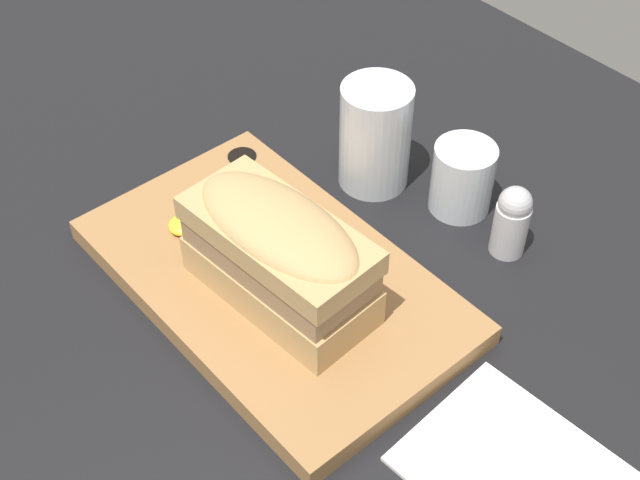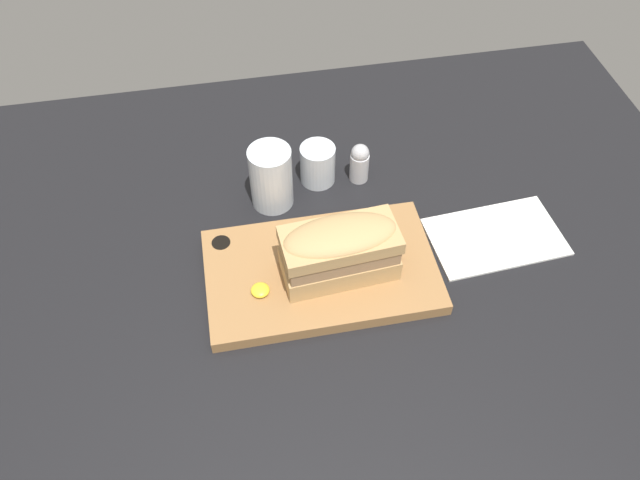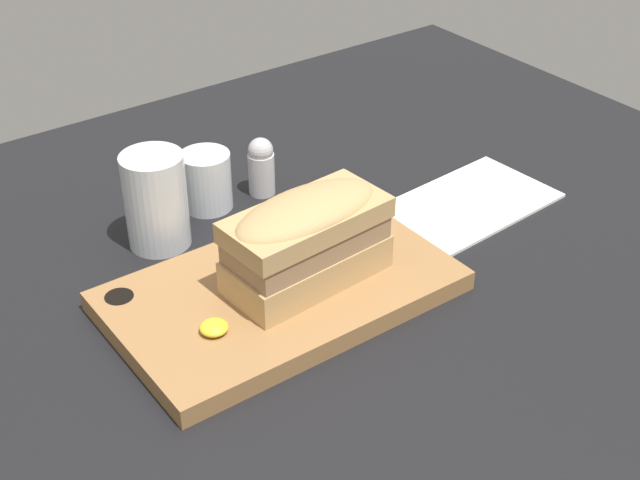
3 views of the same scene
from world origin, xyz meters
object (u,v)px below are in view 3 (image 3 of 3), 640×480
sandwich (307,236)px  serving_board (280,291)px  water_glass (157,206)px  salt_shaker (261,166)px  napkin (469,203)px  wine_glass (207,184)px

sandwich → serving_board: bearing=155.8°
water_glass → salt_shaker: water_glass is taller
salt_shaker → napkin: bearing=-42.7°
serving_board → sandwich: (2.65, -1.19, 6.48)cm
sandwich → napkin: (27.10, 3.49, -7.39)cm
water_glass → salt_shaker: (15.79, 2.65, -1.06)cm
serving_board → wine_glass: wine_glass is taller
salt_shaker → wine_glass: bearing=171.2°
serving_board → water_glass: water_glass is taller
wine_glass → napkin: size_ratio=0.32×
sandwich → water_glass: (-7.78, 18.46, -2.67)cm
sandwich → napkin: bearing=7.3°
serving_board → wine_glass: (3.44, 21.03, 2.11)cm
wine_glass → napkin: bearing=-35.5°
serving_board → sandwich: bearing=-24.2°
salt_shaker → serving_board: bearing=-118.2°
napkin → salt_shaker: size_ratio=2.93×
water_glass → serving_board: bearing=-73.4°
serving_board → napkin: size_ratio=1.59×
napkin → serving_board: bearing=-175.6°
water_glass → salt_shaker: 16.05cm
serving_board → wine_glass: 21.42cm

